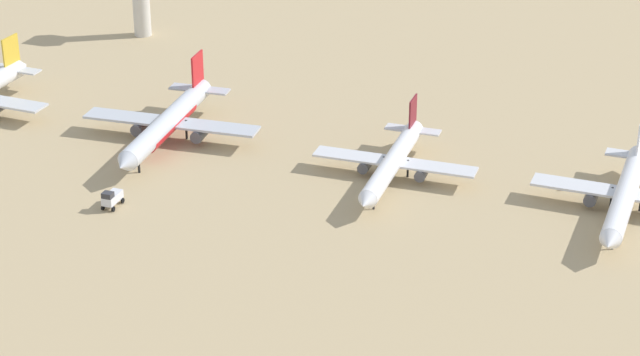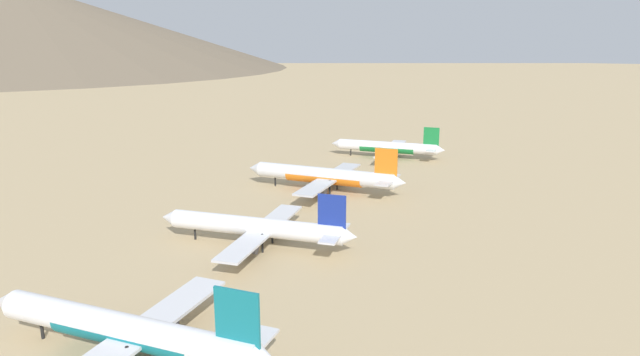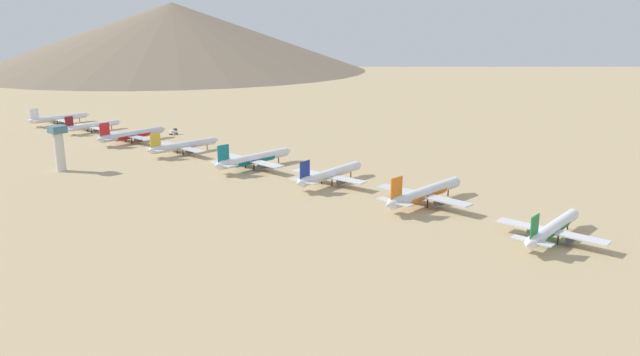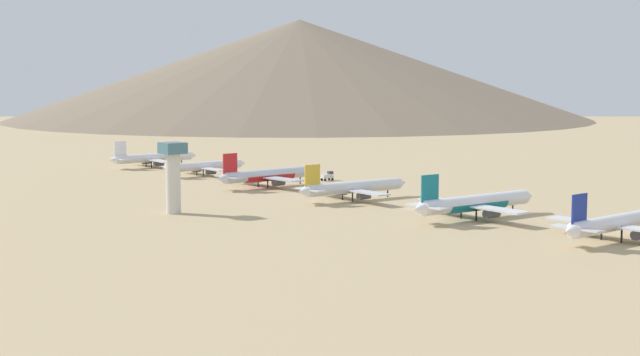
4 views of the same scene
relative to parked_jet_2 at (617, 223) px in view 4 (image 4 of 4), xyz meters
The scene contains 10 objects.
ground_plane 77.79m from the parked_jet_2, 92.56° to the left, with size 2179.37×2179.37×0.00m, color tan.
parked_jet_2 is the anchor object (origin of this frame).
parked_jet_3 49.49m from the parked_jet_2, 93.10° to the left, with size 52.33×42.41×15.12m.
parked_jet_4 105.79m from the parked_jet_2, 93.00° to the left, with size 48.07×39.01×13.87m.
parked_jet_5 157.25m from the parked_jet_2, 92.51° to the left, with size 50.53×41.07×14.57m.
parked_jet_6 210.10m from the parked_jet_2, 91.42° to the left, with size 43.14×34.97×12.46m.
parked_jet_7 257.75m from the parked_jet_2, 91.27° to the left, with size 46.33×37.55×13.39m.
service_truck 162.79m from the parked_jet_2, 80.76° to the left, with size 5.22×2.70×3.90m.
control_tower 137.35m from the parked_jet_2, 121.37° to the left, with size 7.20×7.20×23.08m.
desert_hill_2 712.63m from the parked_jet_2, 60.62° to the left, with size 584.59×584.59×100.17m, color #7A6854.
Camera 4 is at (-212.54, -226.30, 44.78)m, focal length 52.35 mm.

